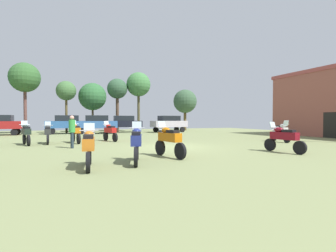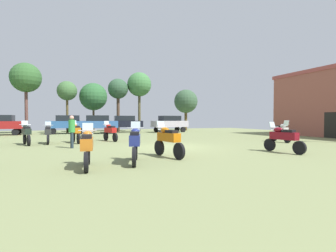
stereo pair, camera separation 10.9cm
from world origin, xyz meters
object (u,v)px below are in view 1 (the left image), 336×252
object	(u,v)px
motorcycle_4	(26,133)
motorcycle_12	(284,138)
motorcycle_10	(280,131)
tree_2	(139,85)
car_5	(67,123)
tree_4	(25,78)
motorcycle_5	(169,140)
motorcycle_6	(136,143)
motorcycle_8	(89,146)
car_4	(124,123)
car_3	(97,123)
person_1	(72,129)
tree_5	(117,90)
car_2	(169,123)
motorcycle_11	(48,133)
tree_6	(185,102)
motorcycle_3	(110,131)
tree_1	(66,91)
tree_8	(93,97)
motorcycle_2	(76,132)

from	to	relation	value
motorcycle_4	motorcycle_12	xyz separation A→B (m)	(11.98, -8.43, -0.02)
motorcycle_10	tree_2	world-z (taller)	tree_2
car_5	tree_4	distance (m)	6.69
motorcycle_5	motorcycle_6	size ratio (longest dim) A/B	1.00
car_5	tree_4	size ratio (longest dim) A/B	0.57
motorcycle_8	car_4	distance (m)	22.61
car_3	person_1	size ratio (longest dim) A/B	2.51
motorcycle_5	motorcycle_10	bearing A→B (deg)	8.42
motorcycle_8	tree_5	world-z (taller)	tree_5
motorcycle_4	car_3	bearing A→B (deg)	47.62
car_2	motorcycle_11	bearing A→B (deg)	123.37
car_3	tree_6	size ratio (longest dim) A/B	0.78
motorcycle_8	motorcycle_11	bearing A→B (deg)	106.93
motorcycle_5	tree_2	size ratio (longest dim) A/B	0.27
motorcycle_3	motorcycle_4	size ratio (longest dim) A/B	0.97
motorcycle_4	tree_1	bearing A→B (deg)	64.42
motorcycle_3	motorcycle_4	world-z (taller)	motorcycle_4
motorcycle_6	person_1	world-z (taller)	person_1
motorcycle_3	tree_1	xyz separation A→B (m)	(-3.04, 12.81, 4.07)
motorcycle_5	car_5	bearing A→B (deg)	89.59
motorcycle_12	tree_8	world-z (taller)	tree_8
motorcycle_6	car_5	size ratio (longest dim) A/B	0.49
motorcycle_11	car_5	bearing A→B (deg)	81.59
motorcycle_2	motorcycle_5	bearing A→B (deg)	-78.55
motorcycle_12	car_2	xyz separation A→B (m)	(1.85, 19.47, 0.45)
motorcycle_10	tree_5	distance (m)	21.22
motorcycle_12	tree_1	xyz separation A→B (m)	(-9.80, 22.15, 4.07)
motorcycle_5	motorcycle_6	distance (m)	1.85
tree_1	tree_8	xyz separation A→B (m)	(3.01, 1.23, -0.42)
motorcycle_3	car_3	world-z (taller)	car_3
motorcycle_12	tree_2	distance (m)	24.02
motorcycle_8	car_5	world-z (taller)	car_5
motorcycle_8	car_5	bearing A→B (deg)	97.98
car_2	tree_4	size ratio (longest dim) A/B	0.58
car_2	person_1	world-z (taller)	car_2
motorcycle_2	motorcycle_12	world-z (taller)	motorcycle_2
motorcycle_12	tree_1	size ratio (longest dim) A/B	0.37
motorcycle_12	tree_4	bearing A→B (deg)	113.66
motorcycle_5	car_2	xyz separation A→B (m)	(7.46, 18.83, 0.44)
car_4	tree_8	bearing A→B (deg)	63.60
motorcycle_10	person_1	size ratio (longest dim) A/B	1.19
car_4	tree_8	size ratio (longest dim) A/B	0.73
car_5	tree_8	size ratio (longest dim) A/B	0.72
motorcycle_4	tree_8	bearing A→B (deg)	54.28
motorcycle_2	motorcycle_8	distance (m)	9.32
tree_2	tree_5	xyz separation A→B (m)	(-2.78, 0.09, -0.74)
motorcycle_8	tree_6	size ratio (longest dim) A/B	0.36
motorcycle_10	tree_4	distance (m)	26.00
motorcycle_3	motorcycle_12	distance (m)	11.53
car_3	tree_5	xyz separation A→B (m)	(2.92, 4.00, 4.21)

